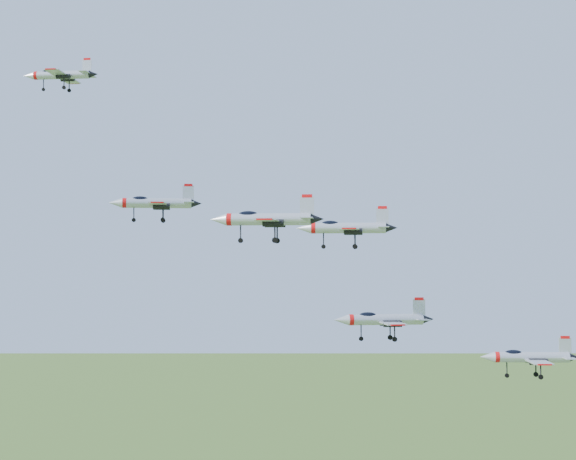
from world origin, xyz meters
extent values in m
cylinder|color=#B3B7C1|center=(-24.77, 11.70, 141.12)|extent=(7.79, 2.79, 1.12)
cone|color=#B3B7C1|center=(-29.29, 12.71, 141.12)|extent=(1.75, 1.43, 1.12)
cone|color=black|center=(-20.41, 10.71, 141.12)|extent=(1.38, 1.19, 0.95)
ellipsoid|color=black|center=(-26.61, 12.11, 141.54)|extent=(2.02, 1.20, 0.71)
cube|color=#B3B7C1|center=(-25.13, 9.31, 140.90)|extent=(2.76, 4.12, 0.12)
cube|color=#B3B7C1|center=(-24.07, 14.00, 140.90)|extent=(2.76, 4.12, 0.12)
cube|color=#B3B7C1|center=(-21.33, 10.92, 142.28)|extent=(1.28, 0.38, 1.80)
cube|color=red|center=(-21.33, 10.92, 143.22)|extent=(0.95, 0.32, 0.30)
cylinder|color=#B3B7C1|center=(-11.56, 4.47, 123.21)|extent=(8.76, 1.33, 1.26)
cone|color=#B3B7C1|center=(-16.80, 4.44, 123.21)|extent=(1.76, 1.28, 1.26)
cone|color=black|center=(-6.50, 4.51, 123.21)|extent=(1.37, 1.08, 1.07)
ellipsoid|color=black|center=(-13.69, 4.46, 123.69)|extent=(2.15, 0.92, 0.80)
cube|color=#B3B7C1|center=(-11.34, 1.75, 122.97)|extent=(2.27, 4.29, 0.14)
cube|color=#B3B7C1|center=(-11.38, 7.20, 122.97)|extent=(2.27, 4.29, 0.14)
cube|color=#B3B7C1|center=(-7.57, 4.50, 124.53)|extent=(1.46, 0.13, 2.04)
cube|color=red|center=(-7.57, 4.50, 125.60)|extent=(1.07, 0.14, 0.34)
cylinder|color=#B3B7C1|center=(0.69, -17.73, 120.08)|extent=(8.76, 3.13, 1.26)
cone|color=#B3B7C1|center=(-4.40, -16.59, 120.08)|extent=(1.97, 1.61, 1.26)
cone|color=black|center=(5.59, -18.84, 120.08)|extent=(1.55, 1.34, 1.07)
ellipsoid|color=black|center=(-1.39, -17.27, 120.56)|extent=(2.27, 1.35, 0.80)
cube|color=#B3B7C1|center=(0.28, -20.42, 119.84)|extent=(3.10, 4.63, 0.14)
cube|color=#B3B7C1|center=(1.47, -15.14, 119.84)|extent=(3.10, 4.63, 0.14)
cube|color=#B3B7C1|center=(4.55, -18.60, 121.39)|extent=(1.44, 0.43, 2.03)
cube|color=red|center=(4.55, -18.60, 122.45)|extent=(1.07, 0.37, 0.34)
cylinder|color=#B3B7C1|center=(13.82, 6.47, 120.23)|extent=(10.11, 3.63, 1.45)
cone|color=#B3B7C1|center=(7.95, 7.80, 120.23)|extent=(2.28, 1.86, 1.45)
cone|color=black|center=(19.48, 5.18, 120.23)|extent=(1.79, 1.55, 1.23)
ellipsoid|color=black|center=(11.43, 7.01, 120.78)|extent=(2.62, 1.56, 0.92)
cube|color=#B3B7C1|center=(13.35, 3.37, 119.95)|extent=(3.59, 5.35, 0.16)
cube|color=#B3B7C1|center=(14.73, 9.46, 119.95)|extent=(3.59, 5.35, 0.16)
cube|color=#B3B7C1|center=(18.28, 5.46, 121.74)|extent=(1.66, 0.50, 2.34)
cube|color=red|center=(18.28, 5.46, 122.96)|extent=(1.23, 0.42, 0.39)
cylinder|color=#B3B7C1|center=(14.18, -12.71, 109.34)|extent=(8.32, 1.26, 1.20)
cone|color=#B3B7C1|center=(9.19, -12.68, 109.34)|extent=(1.67, 1.21, 1.20)
cone|color=black|center=(18.98, -12.75, 109.34)|extent=(1.30, 1.03, 1.02)
ellipsoid|color=black|center=(12.14, -12.70, 109.79)|extent=(2.04, 0.88, 0.76)
cube|color=#B3B7C1|center=(14.34, -15.30, 109.11)|extent=(2.15, 4.08, 0.13)
cube|color=#B3B7C1|center=(14.38, -10.13, 109.11)|extent=(2.15, 4.08, 0.13)
cube|color=#B3B7C1|center=(17.96, -12.74, 110.59)|extent=(1.39, 0.12, 1.94)
cube|color=red|center=(17.96, -12.74, 111.60)|extent=(1.02, 0.14, 0.32)
cylinder|color=#B3B7C1|center=(35.56, -2.28, 103.65)|extent=(9.36, 2.82, 1.34)
cone|color=#B3B7C1|center=(30.07, -1.38, 103.65)|extent=(2.05, 1.62, 1.34)
cone|color=black|center=(40.84, -3.14, 103.65)|extent=(1.61, 1.36, 1.14)
ellipsoid|color=black|center=(33.32, -1.92, 104.15)|extent=(2.39, 1.32, 0.85)
cube|color=#B3B7C1|center=(35.29, -5.16, 103.39)|extent=(3.07, 4.85, 0.14)
cube|color=#B3B7C1|center=(36.22, 0.53, 103.39)|extent=(3.07, 4.85, 0.14)
cube|color=#B3B7C1|center=(39.72, -2.96, 105.04)|extent=(1.54, 0.37, 2.16)
cube|color=red|center=(39.72, -2.96, 106.17)|extent=(1.14, 0.32, 0.36)
camera|label=1|loc=(-7.26, -99.38, 115.85)|focal=50.00mm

